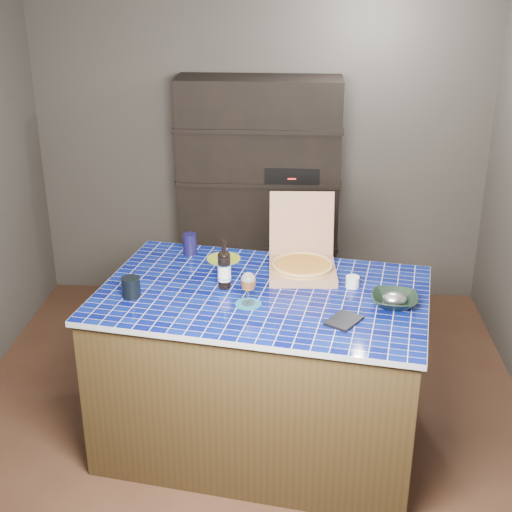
# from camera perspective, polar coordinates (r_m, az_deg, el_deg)

# --- Properties ---
(room) EXTENTS (3.50, 3.50, 3.50)m
(room) POSITION_cam_1_polar(r_m,az_deg,el_deg) (3.92, -1.03, 2.64)
(room) COLOR brown
(room) RESTS_ON ground
(shelving_unit) EXTENTS (1.20, 0.41, 1.80)m
(shelving_unit) POSITION_cam_1_polar(r_m,az_deg,el_deg) (5.47, 0.30, 4.80)
(shelving_unit) COLOR black
(shelving_unit) RESTS_ON floor
(kitchen_island) EXTENTS (1.90, 1.38, 0.95)m
(kitchen_island) POSITION_cam_1_polar(r_m,az_deg,el_deg) (4.03, 0.51, -8.97)
(kitchen_island) COLOR #413019
(kitchen_island) RESTS_ON floor
(pizza_box) EXTENTS (0.39, 0.47, 0.40)m
(pizza_box) POSITION_cam_1_polar(r_m,az_deg,el_deg) (4.01, 3.73, -0.58)
(pizza_box) COLOR tan
(pizza_box) RESTS_ON kitchen_island
(mead_bottle) EXTENTS (0.07, 0.07, 0.28)m
(mead_bottle) POSITION_cam_1_polar(r_m,az_deg,el_deg) (3.81, -2.55, -1.06)
(mead_bottle) COLOR black
(mead_bottle) RESTS_ON kitchen_island
(teal_trivet) EXTENTS (0.13, 0.13, 0.01)m
(teal_trivet) POSITION_cam_1_polar(r_m,az_deg,el_deg) (3.67, -0.62, -3.85)
(teal_trivet) COLOR #175D77
(teal_trivet) RESTS_ON kitchen_island
(wine_glass) EXTENTS (0.08, 0.08, 0.17)m
(wine_glass) POSITION_cam_1_polar(r_m,az_deg,el_deg) (3.61, -0.63, -2.14)
(wine_glass) COLOR white
(wine_glass) RESTS_ON teal_trivet
(tumbler) EXTENTS (0.10, 0.10, 0.11)m
(tumbler) POSITION_cam_1_polar(r_m,az_deg,el_deg) (3.79, -9.97, -2.47)
(tumbler) COLOR black
(tumbler) RESTS_ON kitchen_island
(dvd_case) EXTENTS (0.21, 0.22, 0.01)m
(dvd_case) POSITION_cam_1_polar(r_m,az_deg,el_deg) (3.52, 7.05, -5.16)
(dvd_case) COLOR black
(dvd_case) RESTS_ON kitchen_island
(bowl) EXTENTS (0.26, 0.26, 0.06)m
(bowl) POSITION_cam_1_polar(r_m,az_deg,el_deg) (3.72, 11.02, -3.49)
(bowl) COLOR black
(bowl) RESTS_ON kitchen_island
(foil_contents) EXTENTS (0.13, 0.11, 0.06)m
(foil_contents) POSITION_cam_1_polar(r_m,az_deg,el_deg) (3.71, 11.03, -3.34)
(foil_contents) COLOR silver
(foil_contents) RESTS_ON bowl
(white_jar) EXTENTS (0.07, 0.07, 0.06)m
(white_jar) POSITION_cam_1_polar(r_m,az_deg,el_deg) (3.88, 7.73, -2.05)
(white_jar) COLOR white
(white_jar) RESTS_ON kitchen_island
(navy_cup) EXTENTS (0.08, 0.08, 0.13)m
(navy_cup) POSITION_cam_1_polar(r_m,az_deg,el_deg) (4.27, -5.30, 0.97)
(navy_cup) COLOR black
(navy_cup) RESTS_ON kitchen_island
(green_trivet) EXTENTS (0.20, 0.20, 0.01)m
(green_trivet) POSITION_cam_1_polar(r_m,az_deg,el_deg) (4.21, -2.60, -0.21)
(green_trivet) COLOR #92A222
(green_trivet) RESTS_ON kitchen_island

